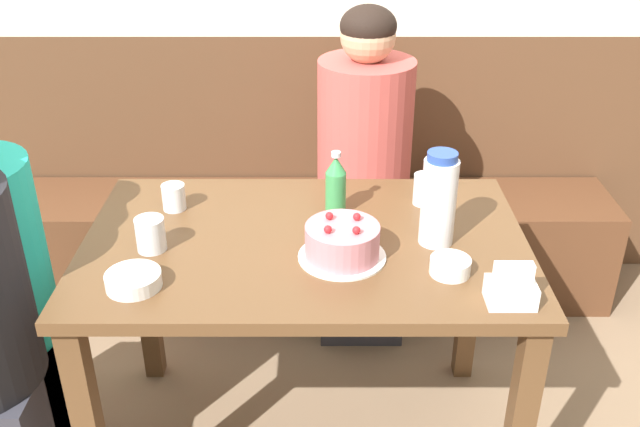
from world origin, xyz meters
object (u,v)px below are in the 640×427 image
Objects in this scene: napkin_holder at (512,289)px; glass_shot_small at (424,189)px; bowl_soup_white at (451,266)px; bench_seat at (311,245)px; soju_bottle at (336,185)px; bowl_rice_small at (134,280)px; water_pitcher at (439,200)px; glass_tumbler_short at (174,197)px; person_pale_blue_shirt at (364,188)px; glass_water_tall at (151,234)px; birthday_cake at (343,242)px.

napkin_holder is 0.51m from glass_shot_small.
napkin_holder is at bearing -46.47° from bowl_soup_white.
glass_shot_small reaches higher than bench_seat.
soju_bottle reaches higher than bowl_rice_small.
water_pitcher is 0.75m from glass_tumbler_short.
person_pale_blue_shirt is (-0.15, 0.64, -0.28)m from water_pitcher.
bench_seat is at bearing 69.14° from bowl_rice_small.
glass_shot_small is (-0.00, 0.22, -0.08)m from water_pitcher.
person_pale_blue_shirt is at bearing 108.96° from glass_shot_small.
bowl_soup_white is at bearing -8.62° from glass_water_tall.
napkin_holder is at bearing -74.65° from glass_shot_small.
soju_bottle reaches higher than glass_shot_small.
glass_water_tall reaches higher than glass_tumbler_short.
water_pitcher is at bearing 17.90° from birthday_cake.
bowl_soup_white is (0.26, -0.07, -0.02)m from birthday_cake.
soju_bottle is 0.52m from glass_water_tall.
bench_seat is 12.57× the size of soju_bottle.
soju_bottle is 2.50× the size of glass_tumbler_short.
glass_tumbler_short is (-0.85, 0.46, -0.00)m from napkin_holder.
bowl_soup_white is at bearing 11.67° from person_pale_blue_shirt.
glass_water_tall is at bearing -40.74° from person_pale_blue_shirt.
person_pale_blue_shirt is at bearing 82.36° from birthday_cake.
water_pitcher is 0.72m from person_pale_blue_shirt.
person_pale_blue_shirt reaches higher than birthday_cake.
glass_tumbler_short is 0.72m from glass_shot_small.
water_pitcher is 2.55× the size of bowl_soup_white.
water_pitcher is 2.32× the size of napkin_holder.
napkin_holder is at bearing -48.14° from soju_bottle.
glass_water_tall reaches higher than bowl_rice_small.
bench_seat is 0.94m from glass_tumbler_short.
glass_water_tall is (-0.48, -0.20, -0.04)m from soju_bottle.
soju_bottle is at bearing -3.16° from glass_tumbler_short.
glass_shot_small is at bearing 19.33° from glass_water_tall.
bench_seat is 0.45m from person_pale_blue_shirt.
soju_bottle is 0.42m from bowl_soup_white.
birthday_cake is 2.04× the size of napkin_holder.
person_pale_blue_shirt is (0.11, 0.48, -0.25)m from soju_bottle.
bowl_soup_white is 0.08× the size of person_pale_blue_shirt.
soju_bottle is 0.16× the size of person_pale_blue_shirt.
soju_bottle is 2.11× the size of glass_water_tall.
person_pale_blue_shirt is (0.10, 0.72, -0.20)m from birthday_cake.
napkin_holder is 0.09× the size of person_pale_blue_shirt.
bowl_rice_small is 0.17m from glass_water_tall.
bowl_rice_small is (-0.74, -0.21, -0.11)m from water_pitcher.
water_pitcher is (0.34, -0.84, 0.64)m from bench_seat.
water_pitcher is 0.31m from soju_bottle.
bench_seat is at bearing -136.10° from person_pale_blue_shirt.
water_pitcher reaches higher than glass_shot_small.
napkin_holder is 1.10× the size of bowl_soup_white.
glass_tumbler_short is 0.81× the size of glass_shot_small.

